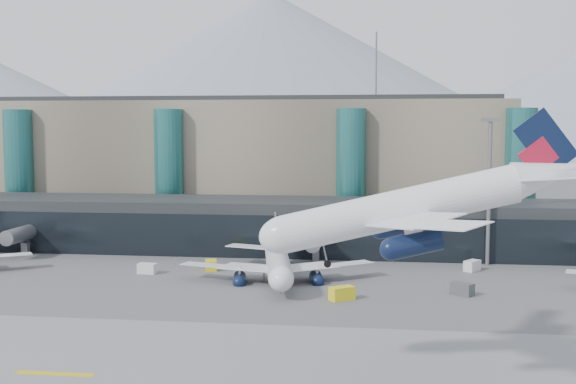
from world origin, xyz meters
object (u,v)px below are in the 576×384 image
object	(u,v)px
hero_jet	(431,195)
veh_a	(147,268)
veh_h	(342,293)
jet_parked_mid	(277,254)
veh_d	(472,266)
veh_b	(211,265)
veh_c	(462,289)
lightmast_mid	(489,183)

from	to	relation	value
hero_jet	veh_a	world-z (taller)	hero_jet
veh_a	veh_h	xyz separation A→B (m)	(32.82, -14.25, 0.11)
jet_parked_mid	veh_d	distance (m)	33.25
veh_b	veh_c	xyz separation A→B (m)	(40.03, -13.08, 0.03)
lightmast_mid	veh_h	xyz separation A→B (m)	(-23.86, -29.01, -13.48)
veh_c	veh_a	bearing A→B (deg)	-152.38
veh_b	veh_d	world-z (taller)	veh_d
veh_d	veh_c	bearing A→B (deg)	-155.25
veh_c	veh_d	world-z (taller)	veh_d
jet_parked_mid	veh_c	size ratio (longest dim) A/B	10.17
jet_parked_mid	veh_c	xyz separation A→B (m)	(27.97, -8.11, -3.06)
veh_h	jet_parked_mid	bearing A→B (deg)	94.18
veh_b	veh_c	bearing A→B (deg)	-123.24
veh_a	veh_c	size ratio (longest dim) A/B	0.93
veh_b	veh_a	bearing A→B (deg)	97.21
veh_d	veh_h	world-z (taller)	veh_h
veh_d	veh_a	bearing A→B (deg)	135.60
jet_parked_mid	veh_d	size ratio (longest dim) A/B	10.35
veh_a	veh_h	distance (m)	35.79
veh_d	jet_parked_mid	bearing A→B (deg)	143.55
lightmast_mid	veh_b	world-z (taller)	lightmast_mid
lightmast_mid	veh_d	distance (m)	15.05
hero_jet	veh_c	world-z (taller)	hero_jet
hero_jet	veh_b	xyz separation A→B (m)	(-32.81, 50.40, -17.01)
veh_a	veh_b	world-z (taller)	veh_b
veh_d	veh_b	bearing A→B (deg)	132.55
veh_b	veh_h	world-z (taller)	veh_h
veh_d	veh_h	distance (m)	31.08
hero_jet	veh_a	bearing A→B (deg)	127.85
veh_h	veh_c	bearing A→B (deg)	-18.37
lightmast_mid	veh_a	size ratio (longest dim) A/B	8.65
veh_a	veh_h	world-z (taller)	veh_h
jet_parked_mid	veh_d	world-z (taller)	jet_parked_mid
jet_parked_mid	veh_h	xyz separation A→B (m)	(10.99, -13.30, -3.00)
lightmast_mid	veh_h	distance (m)	39.91
hero_jet	lightmast_mid	bearing A→B (deg)	72.30
hero_jet	jet_parked_mid	size ratio (longest dim) A/B	0.97
veh_h	lightmast_mid	bearing A→B (deg)	15.18
hero_jet	veh_c	xyz separation A→B (m)	(7.22, 37.32, -16.98)
veh_d	lightmast_mid	bearing A→B (deg)	6.19
lightmast_mid	veh_d	world-z (taller)	lightmast_mid
lightmast_mid	hero_jet	distance (m)	62.83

